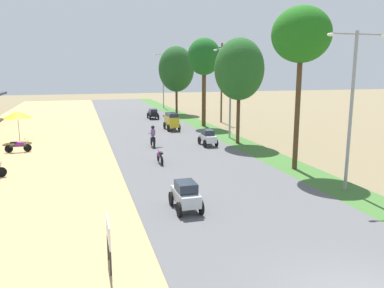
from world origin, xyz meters
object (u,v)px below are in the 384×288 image
at_px(parked_motorbike_third, 18,145).
at_px(streetlamp_mid, 230,87).
at_px(motorbike_ahead_second, 160,155).
at_px(median_tree_nearest, 301,36).
at_px(car_hatchback_white, 208,137).
at_px(median_tree_fourth, 176,69).
at_px(car_hatchback_silver, 186,195).
at_px(streetlamp_near, 352,101).
at_px(street_signboard, 108,235).
at_px(utility_pole_near, 222,82).
at_px(vendor_umbrella, 18,115).
at_px(median_tree_second, 239,69).
at_px(median_tree_third, 204,57).
at_px(streetlamp_far, 163,77).
at_px(car_sedan_black, 153,113).
at_px(car_van_yellow, 172,120).
at_px(motorbike_ahead_third, 153,137).

bearing_deg(parked_motorbike_third, streetlamp_mid, 4.85).
bearing_deg(motorbike_ahead_second, median_tree_nearest, -25.36).
distance_m(car_hatchback_white, motorbike_ahead_second, 6.59).
relative_size(median_tree_fourth, car_hatchback_silver, 4.41).
relative_size(median_tree_fourth, streetlamp_near, 1.16).
bearing_deg(streetlamp_near, street_signboard, -159.10).
height_order(parked_motorbike_third, streetlamp_mid, streetlamp_mid).
bearing_deg(utility_pole_near, vendor_umbrella, -161.00).
bearing_deg(median_tree_nearest, vendor_umbrella, 140.61).
bearing_deg(car_hatchback_white, median_tree_fourth, 82.30).
bearing_deg(vendor_umbrella, utility_pole_near, 19.00).
xyz_separation_m(vendor_umbrella, median_tree_second, (16.97, -5.53, 3.60)).
distance_m(parked_motorbike_third, street_signboard, 19.19).
height_order(median_tree_third, streetlamp_far, median_tree_third).
distance_m(parked_motorbike_third, streetlamp_mid, 17.30).
bearing_deg(car_sedan_black, utility_pole_near, -32.89).
relative_size(street_signboard, motorbike_ahead_second, 0.83).
relative_size(car_hatchback_white, motorbike_ahead_second, 1.11).
distance_m(median_tree_second, streetlamp_far, 30.21).
distance_m(street_signboard, motorbike_ahead_second, 13.05).
distance_m(vendor_umbrella, motorbike_ahead_second, 14.32).
relative_size(street_signboard, median_tree_fourth, 0.17).
distance_m(streetlamp_near, car_van_yellow, 21.51).
distance_m(median_tree_second, motorbike_ahead_third, 8.51).
height_order(parked_motorbike_third, car_hatchback_white, car_hatchback_white).
relative_size(street_signboard, car_hatchback_white, 0.75).
relative_size(median_tree_second, car_hatchback_silver, 4.13).
xyz_separation_m(street_signboard, vendor_umbrella, (-5.54, 22.87, 1.20)).
height_order(median_tree_nearest, car_van_yellow, median_tree_nearest).
relative_size(car_van_yellow, car_sedan_black, 1.07).
distance_m(vendor_umbrella, median_tree_second, 18.21).
bearing_deg(median_tree_fourth, median_tree_third, -90.02).
relative_size(vendor_umbrella, car_sedan_black, 1.12).
xyz_separation_m(street_signboard, car_hatchback_white, (8.77, 16.99, -0.36)).
bearing_deg(car_hatchback_white, street_signboard, -117.30).
xyz_separation_m(street_signboard, car_van_yellow, (7.86, 25.36, -0.08)).
distance_m(parked_motorbike_third, car_hatchback_silver, 16.82).
bearing_deg(car_hatchback_silver, car_hatchback_white, 67.79).
bearing_deg(median_tree_nearest, car_van_yellow, 102.55).
xyz_separation_m(streetlamp_far, car_hatchback_silver, (-8.31, -43.53, -4.02)).
distance_m(streetlamp_far, car_hatchback_white, 30.93).
bearing_deg(streetlamp_mid, utility_pole_near, 73.74).
xyz_separation_m(streetlamp_near, streetlamp_mid, (0.00, 15.44, 0.01)).
bearing_deg(car_hatchback_silver, utility_pole_near, 66.58).
xyz_separation_m(utility_pole_near, car_van_yellow, (-6.78, -4.46, -3.54)).
relative_size(median_tree_third, streetlamp_far, 1.10).
bearing_deg(car_hatchback_silver, median_tree_fourth, 76.70).
height_order(car_hatchback_silver, car_sedan_black, car_hatchback_silver).
xyz_separation_m(streetlamp_near, car_sedan_black, (-4.10, 29.84, -3.71)).
height_order(median_tree_third, utility_pole_near, median_tree_third).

